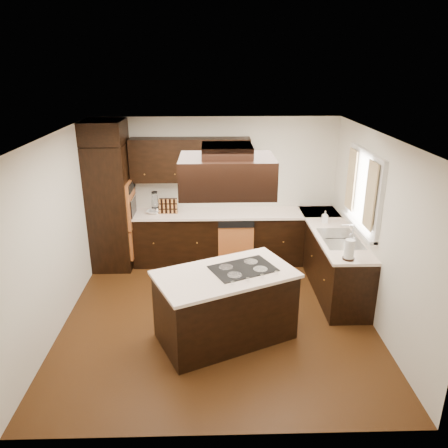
% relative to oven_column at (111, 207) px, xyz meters
% --- Properties ---
extents(floor, '(4.20, 4.20, 0.02)m').
position_rel_oven_column_xyz_m(floor, '(1.78, -1.71, -1.07)').
color(floor, '#512D11').
rests_on(floor, ground).
extents(ceiling, '(4.20, 4.20, 0.02)m').
position_rel_oven_column_xyz_m(ceiling, '(1.78, -1.71, 1.45)').
color(ceiling, white).
rests_on(ceiling, ground).
extents(wall_back, '(4.20, 0.02, 2.50)m').
position_rel_oven_column_xyz_m(wall_back, '(1.78, 0.40, 0.19)').
color(wall_back, beige).
rests_on(wall_back, ground).
extents(wall_front, '(4.20, 0.02, 2.50)m').
position_rel_oven_column_xyz_m(wall_front, '(1.78, -3.81, 0.19)').
color(wall_front, beige).
rests_on(wall_front, ground).
extents(wall_left, '(0.02, 4.20, 2.50)m').
position_rel_oven_column_xyz_m(wall_left, '(-0.33, -1.71, 0.19)').
color(wall_left, beige).
rests_on(wall_left, ground).
extents(wall_right, '(0.02, 4.20, 2.50)m').
position_rel_oven_column_xyz_m(wall_right, '(3.88, -1.71, 0.19)').
color(wall_right, beige).
rests_on(wall_right, ground).
extents(oven_column, '(0.65, 0.75, 2.12)m').
position_rel_oven_column_xyz_m(oven_column, '(0.00, 0.00, 0.00)').
color(oven_column, black).
rests_on(oven_column, floor).
extents(wall_oven_face, '(0.05, 0.62, 0.78)m').
position_rel_oven_column_xyz_m(wall_oven_face, '(0.35, 0.00, 0.06)').
color(wall_oven_face, '#C96A30').
rests_on(wall_oven_face, oven_column).
extents(base_cabinets_back, '(2.93, 0.60, 0.88)m').
position_rel_oven_column_xyz_m(base_cabinets_back, '(1.81, 0.09, -0.62)').
color(base_cabinets_back, black).
rests_on(base_cabinets_back, floor).
extents(base_cabinets_right, '(0.60, 2.40, 0.88)m').
position_rel_oven_column_xyz_m(base_cabinets_right, '(3.58, -0.80, -0.62)').
color(base_cabinets_right, black).
rests_on(base_cabinets_right, floor).
extents(countertop_back, '(2.93, 0.63, 0.04)m').
position_rel_oven_column_xyz_m(countertop_back, '(1.81, 0.08, -0.16)').
color(countertop_back, '#FFE5D1').
rests_on(countertop_back, base_cabinets_back).
extents(countertop_right, '(0.63, 2.40, 0.04)m').
position_rel_oven_column_xyz_m(countertop_right, '(3.56, -0.80, -0.16)').
color(countertop_right, '#FFE5D1').
rests_on(countertop_right, base_cabinets_right).
extents(upper_cabinets, '(2.00, 0.34, 0.72)m').
position_rel_oven_column_xyz_m(upper_cabinets, '(1.34, 0.23, 0.75)').
color(upper_cabinets, black).
rests_on(upper_cabinets, wall_back).
extents(dishwasher_front, '(0.60, 0.05, 0.72)m').
position_rel_oven_column_xyz_m(dishwasher_front, '(2.10, -0.20, -0.66)').
color(dishwasher_front, '#C96A30').
rests_on(dishwasher_front, floor).
extents(window_frame, '(0.06, 1.32, 1.12)m').
position_rel_oven_column_xyz_m(window_frame, '(3.85, -1.16, 0.59)').
color(window_frame, silver).
rests_on(window_frame, wall_right).
extents(window_pane, '(0.00, 1.20, 1.00)m').
position_rel_oven_column_xyz_m(window_pane, '(3.87, -1.16, 0.59)').
color(window_pane, white).
rests_on(window_pane, wall_right).
extents(curtain_left, '(0.02, 0.34, 0.90)m').
position_rel_oven_column_xyz_m(curtain_left, '(3.79, -1.57, 0.64)').
color(curtain_left, beige).
rests_on(curtain_left, wall_right).
extents(curtain_right, '(0.02, 0.34, 0.90)m').
position_rel_oven_column_xyz_m(curtain_right, '(3.79, -0.74, 0.64)').
color(curtain_right, beige).
rests_on(curtain_right, wall_right).
extents(sink_rim, '(0.52, 0.84, 0.01)m').
position_rel_oven_column_xyz_m(sink_rim, '(3.58, -1.16, -0.14)').
color(sink_rim, silver).
rests_on(sink_rim, countertop_right).
extents(island, '(1.85, 1.48, 0.88)m').
position_rel_oven_column_xyz_m(island, '(1.86, -2.21, -0.62)').
color(island, black).
rests_on(island, floor).
extents(island_top, '(1.93, 1.56, 0.04)m').
position_rel_oven_column_xyz_m(island_top, '(1.86, -2.21, -0.16)').
color(island_top, '#FFE5D1').
rests_on(island_top, island).
extents(cooktop, '(0.91, 0.79, 0.01)m').
position_rel_oven_column_xyz_m(cooktop, '(2.08, -2.10, -0.13)').
color(cooktop, black).
rests_on(cooktop, island_top).
extents(range_hood, '(1.05, 0.72, 0.42)m').
position_rel_oven_column_xyz_m(range_hood, '(1.88, -2.25, 1.10)').
color(range_hood, black).
rests_on(range_hood, ceiling).
extents(hood_duct, '(0.55, 0.50, 0.13)m').
position_rel_oven_column_xyz_m(hood_duct, '(1.88, -2.25, 1.38)').
color(hood_duct, black).
rests_on(hood_duct, ceiling).
extents(blender_base, '(0.15, 0.15, 0.10)m').
position_rel_oven_column_xyz_m(blender_base, '(0.74, 0.08, -0.09)').
color(blender_base, silver).
rests_on(blender_base, countertop_back).
extents(blender_pitcher, '(0.13, 0.13, 0.26)m').
position_rel_oven_column_xyz_m(blender_pitcher, '(0.74, 0.08, 0.09)').
color(blender_pitcher, silver).
rests_on(blender_pitcher, blender_base).
extents(spice_rack, '(0.31, 0.08, 0.26)m').
position_rel_oven_column_xyz_m(spice_rack, '(0.96, 0.08, -0.01)').
color(spice_rack, black).
rests_on(spice_rack, countertop_back).
extents(mixing_bowl, '(0.27, 0.27, 0.05)m').
position_rel_oven_column_xyz_m(mixing_bowl, '(0.70, 0.07, -0.11)').
color(mixing_bowl, silver).
rests_on(mixing_bowl, countertop_back).
extents(soap_bottle, '(0.09, 0.10, 0.19)m').
position_rel_oven_column_xyz_m(soap_bottle, '(3.51, -0.46, -0.04)').
color(soap_bottle, silver).
rests_on(soap_bottle, countertop_right).
extents(paper_towel, '(0.16, 0.16, 0.28)m').
position_rel_oven_column_xyz_m(paper_towel, '(3.48, -1.87, -0.00)').
color(paper_towel, silver).
rests_on(paper_towel, countertop_right).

